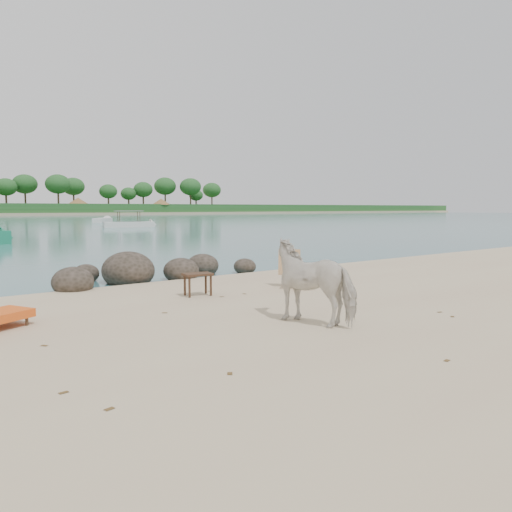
{
  "coord_description": "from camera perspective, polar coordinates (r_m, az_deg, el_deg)",
  "views": [
    {
      "loc": [
        -5.51,
        -5.9,
        1.97
      ],
      "look_at": [
        0.6,
        2.0,
        1.0
      ],
      "focal_mm": 35.0,
      "sensor_mm": 36.0,
      "label": 1
    }
  ],
  "objects": [
    {
      "name": "dead_leaves",
      "position": [
        8.62,
        0.33,
        -7.62
      ],
      "size": [
        7.37,
        6.44,
        0.0
      ],
      "color": "brown",
      "rests_on": "ground"
    },
    {
      "name": "deck_chair",
      "position": [
        12.11,
        4.69,
        -1.64
      ],
      "size": [
        0.87,
        0.87,
        0.92
      ],
      "primitive_type": null,
      "rotation": [
        0.0,
        0.0,
        -0.74
      ],
      "color": "tan",
      "rests_on": "ground"
    },
    {
      "name": "cow",
      "position": [
        8.53,
        6.82,
        -3.03
      ],
      "size": [
        1.23,
        1.82,
        1.41
      ],
      "primitive_type": "imported",
      "rotation": [
        0.0,
        0.0,
        3.45
      ],
      "color": "white",
      "rests_on": "ground"
    },
    {
      "name": "side_table",
      "position": [
        11.09,
        -6.67,
        -3.42
      ],
      "size": [
        0.68,
        0.5,
        0.5
      ],
      "primitive_type": null,
      "rotation": [
        0.0,
        0.0,
        -0.17
      ],
      "color": "#352115",
      "rests_on": "ground"
    },
    {
      "name": "boat_far",
      "position": [
        72.96,
        -17.13,
        4.02
      ],
      "size": [
        4.81,
        5.85,
        0.72
      ],
      "primitive_type": null,
      "rotation": [
        0.0,
        0.0,
        0.94
      ],
      "color": "silver",
      "rests_on": "water"
    },
    {
      "name": "boat_mid",
      "position": [
        53.62,
        -14.34,
        4.75
      ],
      "size": [
        5.9,
        2.5,
        2.81
      ],
      "primitive_type": null,
      "rotation": [
        0.0,
        0.0,
        -0.22
      ],
      "color": "silver",
      "rests_on": "water"
    },
    {
      "name": "boulders",
      "position": [
        14.12,
        -12.57,
        -1.82
      ],
      "size": [
        6.23,
        2.82,
        1.04
      ],
      "rotation": [
        0.0,
        0.0,
        0.38
      ],
      "color": "#2A251C",
      "rests_on": "ground"
    }
  ]
}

